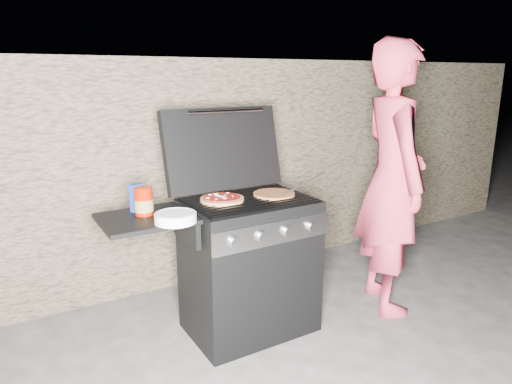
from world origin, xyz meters
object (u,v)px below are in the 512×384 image
gas_grill (215,274)px  person (392,179)px  sauce_jar (144,201)px  pizza_topped (222,198)px

gas_grill → person: size_ratio=0.70×
gas_grill → sauce_jar: bearing=174.2°
person → sauce_jar: bearing=105.6°
gas_grill → person: (1.29, -0.21, 0.50)m
pizza_topped → person: 1.24m
gas_grill → pizza_topped: bearing=30.8°
pizza_topped → person: size_ratio=0.14×
sauce_jar → person: 1.73m
person → gas_grill: bearing=104.8°
pizza_topped → person: (1.21, -0.26, 0.03)m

